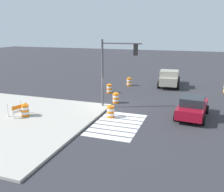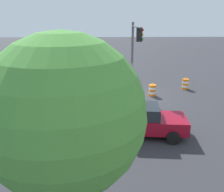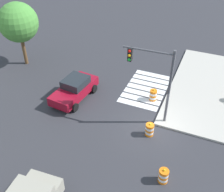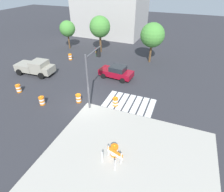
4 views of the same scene
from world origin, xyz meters
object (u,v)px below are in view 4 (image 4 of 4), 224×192
Objects in this scene: sports_car at (116,72)px; construction_barricade at (114,155)px; traffic_barrel_near_corner at (115,102)px; traffic_barrel_median_far at (42,101)px; street_tree_streetside_near at (152,35)px; pickup_truck at (36,67)px; traffic_barrel_median_near at (19,88)px; traffic_barrel_on_sidewalk at (114,150)px; traffic_light_pole at (92,68)px; traffic_barrel_far_curb at (78,98)px; street_tree_streetside_mid at (100,27)px; street_tree_streetside_far at (67,29)px; traffic_barrel_crosswalk_end at (70,57)px.

construction_barricade is at bearing -70.32° from sports_car.
traffic_barrel_near_corner and traffic_barrel_median_far have the same top height.
pickup_truck is at bearing -143.40° from street_tree_streetside_near.
pickup_truck is 7.57m from traffic_barrel_median_far.
traffic_barrel_median_far is at bearing -159.59° from traffic_barrel_near_corner.
traffic_barrel_on_sidewalk is (13.30, -4.32, 0.15)m from traffic_barrel_median_near.
pickup_truck is 10.94m from traffic_light_pole.
traffic_barrel_median_far is at bearing -151.42° from traffic_barrel_far_curb.
traffic_barrel_median_near is 9.61m from traffic_light_pole.
street_tree_streetside_mid is 1.22× the size of street_tree_streetside_far.
street_tree_streetside_far is (-11.94, 7.61, 2.64)m from sports_car.
traffic_barrel_crosswalk_end is at bearing 131.68° from traffic_barrel_on_sidewalk.
pickup_truck is 5.16× the size of traffic_barrel_median_near.
traffic_barrel_median_far is at bearing -71.13° from traffic_barrel_crosswalk_end.
construction_barricade reaches higher than traffic_barrel_far_curb.
pickup_truck is 5.16× the size of traffic_barrel_on_sidewalk.
traffic_barrel_far_curb is (8.51, -3.66, -0.52)m from pickup_truck.
traffic_barrel_near_corner is 1.00× the size of traffic_barrel_crosswalk_end.
traffic_barrel_median_near is at bearing 162.02° from traffic_barrel_on_sidewalk.
street_tree_streetside_near is 14.85m from street_tree_streetside_far.
traffic_light_pole is at bearing -49.39° from street_tree_streetside_far.
construction_barricade reaches higher than traffic_barrel_median_near.
construction_barricade is 25.78m from street_tree_streetside_far.
sports_car is 6.83m from traffic_barrel_far_curb.
traffic_light_pole reaches higher than construction_barricade.
street_tree_streetside_near reaches higher than traffic_barrel_far_curb.
street_tree_streetside_near is at bearing 67.13° from sports_car.
construction_barricade is at bearing -53.26° from traffic_light_pole.
sports_car is 0.85× the size of pickup_truck.
street_tree_streetside_mid is (-10.31, 20.28, 3.44)m from construction_barricade.
street_tree_streetside_near is at bearing 70.97° from traffic_barrel_far_curb.
pickup_truck is at bearing 167.13° from traffic_barrel_near_corner.
street_tree_streetside_near reaches higher than pickup_truck.
pickup_truck is (-10.26, -2.94, 0.16)m from sports_car.
construction_barricade reaches higher than traffic_barrel_near_corner.
pickup_truck is 0.90× the size of street_tree_streetside_mid.
construction_barricade is 0.29× the size of street_tree_streetside_far.
sports_car is 0.76× the size of street_tree_streetside_mid.
traffic_barrel_near_corner is at bearing 109.82° from construction_barricade.
pickup_truck is 5.16× the size of traffic_barrel_far_curb.
street_tree_streetside_far reaches higher than pickup_truck.
traffic_barrel_near_corner is at bearing 8.58° from traffic_light_pole.
traffic_barrel_far_curb is 0.18× the size of street_tree_streetside_near.
traffic_barrel_median_far is at bearing -86.67° from street_tree_streetside_mid.
pickup_truck is 9.27m from traffic_barrel_far_curb.
traffic_barrel_crosswalk_end is 0.19× the size of traffic_light_pole.
construction_barricade is at bearing -19.70° from traffic_barrel_median_near.
traffic_light_pole reaches higher than street_tree_streetside_far.
traffic_barrel_on_sidewalk is 18.87m from street_tree_streetside_near.
construction_barricade is 19.34m from street_tree_streetside_near.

